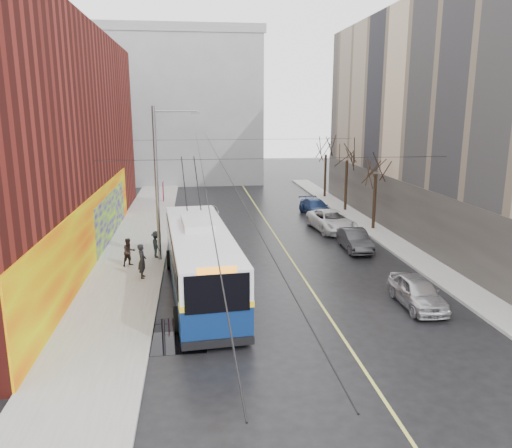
{
  "coord_description": "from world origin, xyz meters",
  "views": [
    {
      "loc": [
        -4.2,
        -18.78,
        8.85
      ],
      "look_at": [
        -0.93,
        7.09,
        2.8
      ],
      "focal_mm": 35.0,
      "sensor_mm": 36.0,
      "label": 1
    }
  ],
  "objects_px": {
    "tree_mid": "(347,151)",
    "pedestrian_a": "(142,261)",
    "parked_car_c": "(332,221)",
    "following_car": "(207,216)",
    "parked_car_a": "(417,292)",
    "streetlight_pole": "(159,180)",
    "tree_near": "(376,163)",
    "pedestrian_c": "(156,244)",
    "trolleybus": "(200,259)",
    "tree_far": "(326,147)",
    "pedestrian_b": "(129,252)",
    "parked_car_d": "(316,208)",
    "parked_car_b": "(355,240)"
  },
  "relations": [
    {
      "from": "tree_near",
      "to": "tree_far",
      "type": "xyz_separation_m",
      "value": [
        0.0,
        14.0,
        0.17
      ]
    },
    {
      "from": "pedestrian_c",
      "to": "parked_car_d",
      "type": "bearing_deg",
      "value": -67.0
    },
    {
      "from": "trolleybus",
      "to": "pedestrian_b",
      "type": "xyz_separation_m",
      "value": [
        -3.95,
        4.35,
        -0.74
      ]
    },
    {
      "from": "parked_car_a",
      "to": "parked_car_b",
      "type": "height_order",
      "value": "parked_car_a"
    },
    {
      "from": "following_car",
      "to": "pedestrian_c",
      "type": "bearing_deg",
      "value": -104.87
    },
    {
      "from": "parked_car_a",
      "to": "pedestrian_c",
      "type": "relative_size",
      "value": 2.51
    },
    {
      "from": "parked_car_a",
      "to": "pedestrian_b",
      "type": "distance_m",
      "value": 15.56
    },
    {
      "from": "parked_car_b",
      "to": "following_car",
      "type": "height_order",
      "value": "following_car"
    },
    {
      "from": "parked_car_d",
      "to": "pedestrian_a",
      "type": "bearing_deg",
      "value": -136.42
    },
    {
      "from": "parked_car_a",
      "to": "parked_car_c",
      "type": "xyz_separation_m",
      "value": [
        0.06,
        14.6,
        0.06
      ]
    },
    {
      "from": "tree_near",
      "to": "pedestrian_a",
      "type": "distance_m",
      "value": 18.89
    },
    {
      "from": "trolleybus",
      "to": "pedestrian_a",
      "type": "xyz_separation_m",
      "value": [
        -3.02,
        2.18,
        -0.63
      ]
    },
    {
      "from": "following_car",
      "to": "pedestrian_b",
      "type": "height_order",
      "value": "pedestrian_b"
    },
    {
      "from": "parked_car_a",
      "to": "parked_car_b",
      "type": "bearing_deg",
      "value": 90.11
    },
    {
      "from": "parked_car_d",
      "to": "tree_far",
      "type": "bearing_deg",
      "value": 64.73
    },
    {
      "from": "streetlight_pole",
      "to": "parked_car_d",
      "type": "bearing_deg",
      "value": 43.92
    },
    {
      "from": "parked_car_b",
      "to": "parked_car_c",
      "type": "height_order",
      "value": "parked_car_c"
    },
    {
      "from": "parked_car_c",
      "to": "tree_far",
      "type": "bearing_deg",
      "value": 71.71
    },
    {
      "from": "tree_mid",
      "to": "pedestrian_a",
      "type": "height_order",
      "value": "tree_mid"
    },
    {
      "from": "parked_car_a",
      "to": "pedestrian_c",
      "type": "bearing_deg",
      "value": 145.35
    },
    {
      "from": "tree_mid",
      "to": "parked_car_b",
      "type": "relative_size",
      "value": 1.65
    },
    {
      "from": "pedestrian_c",
      "to": "parked_car_c",
      "type": "bearing_deg",
      "value": -83.97
    },
    {
      "from": "tree_far",
      "to": "following_car",
      "type": "bearing_deg",
      "value": -138.32
    },
    {
      "from": "tree_far",
      "to": "trolleybus",
      "type": "height_order",
      "value": "tree_far"
    },
    {
      "from": "streetlight_pole",
      "to": "tree_mid",
      "type": "xyz_separation_m",
      "value": [
        15.14,
        13.0,
        0.41
      ]
    },
    {
      "from": "tree_mid",
      "to": "pedestrian_b",
      "type": "distance_m",
      "value": 22.44
    },
    {
      "from": "parked_car_b",
      "to": "parked_car_c",
      "type": "xyz_separation_m",
      "value": [
        -0.07,
        5.22,
        0.08
      ]
    },
    {
      "from": "pedestrian_a",
      "to": "parked_car_d",
      "type": "bearing_deg",
      "value": -43.56
    },
    {
      "from": "tree_near",
      "to": "trolleybus",
      "type": "height_order",
      "value": "tree_near"
    },
    {
      "from": "following_car",
      "to": "pedestrian_c",
      "type": "height_order",
      "value": "pedestrian_c"
    },
    {
      "from": "parked_car_c",
      "to": "following_car",
      "type": "bearing_deg",
      "value": 156.74
    },
    {
      "from": "parked_car_b",
      "to": "pedestrian_b",
      "type": "relative_size",
      "value": 2.53
    },
    {
      "from": "streetlight_pole",
      "to": "tree_far",
      "type": "xyz_separation_m",
      "value": [
        15.14,
        20.0,
        0.3
      ]
    },
    {
      "from": "parked_car_a",
      "to": "parked_car_c",
      "type": "relative_size",
      "value": 0.75
    },
    {
      "from": "trolleybus",
      "to": "following_car",
      "type": "xyz_separation_m",
      "value": [
        0.73,
        14.54,
        -0.93
      ]
    },
    {
      "from": "following_car",
      "to": "parked_car_d",
      "type": "bearing_deg",
      "value": 21.24
    },
    {
      "from": "parked_car_d",
      "to": "tree_mid",
      "type": "bearing_deg",
      "value": 18.18
    },
    {
      "from": "tree_far",
      "to": "pedestrian_c",
      "type": "xyz_separation_m",
      "value": [
        -15.5,
        -19.63,
        -4.18
      ]
    },
    {
      "from": "following_car",
      "to": "pedestrian_a",
      "type": "xyz_separation_m",
      "value": [
        -3.75,
        -12.36,
        0.3
      ]
    },
    {
      "from": "pedestrian_c",
      "to": "pedestrian_b",
      "type": "bearing_deg",
      "value": 116.53
    },
    {
      "from": "tree_near",
      "to": "parked_car_a",
      "type": "relative_size",
      "value": 1.58
    },
    {
      "from": "tree_near",
      "to": "streetlight_pole",
      "type": "bearing_deg",
      "value": -158.38
    },
    {
      "from": "streetlight_pole",
      "to": "parked_car_d",
      "type": "height_order",
      "value": "streetlight_pole"
    },
    {
      "from": "pedestrian_b",
      "to": "pedestrian_c",
      "type": "height_order",
      "value": "pedestrian_c"
    },
    {
      "from": "parked_car_c",
      "to": "pedestrian_c",
      "type": "height_order",
      "value": "pedestrian_c"
    },
    {
      "from": "trolleybus",
      "to": "parked_car_c",
      "type": "distance_m",
      "value": 15.25
    },
    {
      "from": "pedestrian_a",
      "to": "pedestrian_c",
      "type": "xyz_separation_m",
      "value": [
        0.49,
        3.62,
        -0.11
      ]
    },
    {
      "from": "streetlight_pole",
      "to": "parked_car_d",
      "type": "xyz_separation_m",
      "value": [
        12.14,
        11.69,
        -4.18
      ]
    },
    {
      "from": "trolleybus",
      "to": "parked_car_c",
      "type": "height_order",
      "value": "trolleybus"
    },
    {
      "from": "parked_car_b",
      "to": "following_car",
      "type": "distance_m",
      "value": 12.26
    }
  ]
}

